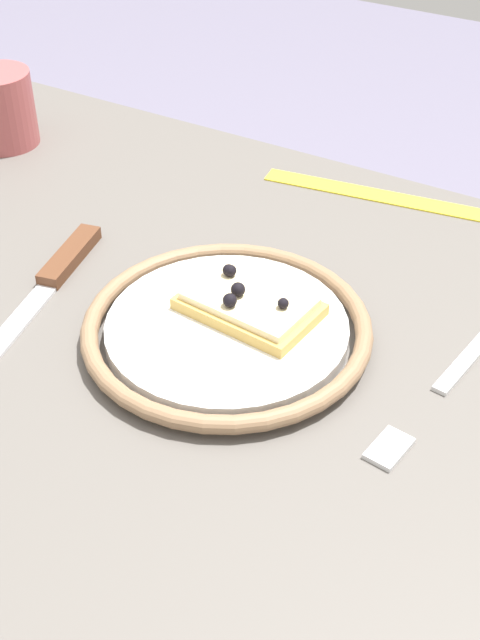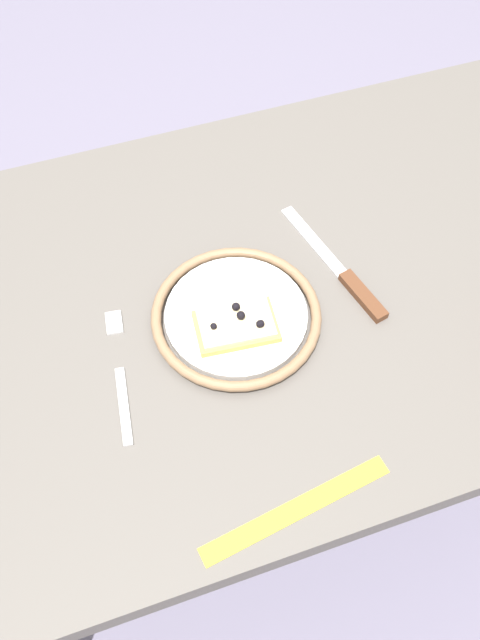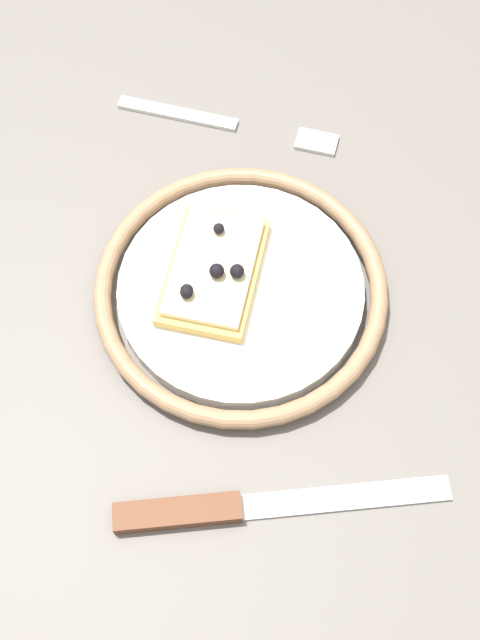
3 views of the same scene
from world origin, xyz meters
name	(u,v)px [view 3 (image 3 of 3)]	position (x,y,z in m)	size (l,w,h in m)	color
ground_plane	(262,550)	(0.00, 0.00, 0.00)	(6.00, 6.00, 0.00)	slate
dining_table	(280,403)	(0.00, 0.00, 0.65)	(1.14, 0.71, 0.73)	#5B5651
plate	(246,291)	(-0.05, -0.04, 0.74)	(0.23, 0.23, 0.02)	white
pizza_slice_near	(218,271)	(-0.06, -0.06, 0.76)	(0.11, 0.08, 0.03)	tan
knife	(230,509)	(0.12, -0.03, 0.74)	(0.07, 0.24, 0.01)	silver
fork	(234,125)	(-0.23, -0.07, 0.73)	(0.04, 0.20, 0.00)	silver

